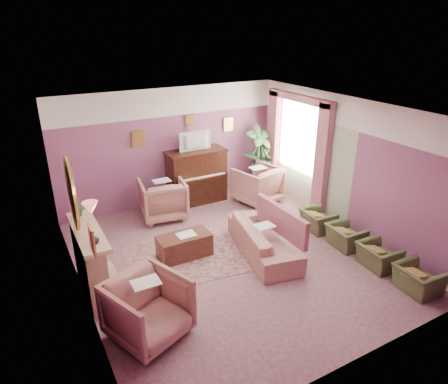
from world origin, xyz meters
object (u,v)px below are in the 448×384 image
floral_armchair_right (257,183)px  olive_chair_d (318,217)px  coffee_table (184,246)px  side_table (262,177)px  olive_chair_b (379,252)px  floral_armchair_left (163,197)px  olive_chair_a (418,275)px  sofa (264,234)px  television (196,140)px  floral_armchair_front (148,306)px  piano (197,177)px  olive_chair_c (346,233)px

floral_armchair_right → olive_chair_d: bearing=-79.7°
coffee_table → side_table: size_ratio=1.43×
olive_chair_b → olive_chair_d: 1.64m
floral_armchair_left → olive_chair_a: bearing=-59.8°
coffee_table → sofa: size_ratio=0.49×
television → olive_chair_a: size_ratio=1.17×
floral_armchair_front → floral_armchair_left: bearing=66.1°
floral_armchair_left → side_table: (2.92, 0.31, -0.16)m
piano → coffee_table: size_ratio=1.40×
sofa → olive_chair_c: bearing=-20.9°
coffee_table → olive_chair_d: size_ratio=1.46×
sofa → floral_armchair_left: (-1.13, 2.40, 0.09)m
sofa → side_table: sofa is taller
olive_chair_a → piano: bearing=107.9°
floral_armchair_left → olive_chair_a: 5.37m
floral_armchair_front → olive_chair_a: 4.40m
olive_chair_d → side_table: bearing=84.8°
floral_armchair_front → piano: bearing=56.4°
floral_armchair_right → floral_armchair_front: (-3.90, -3.16, 0.00)m
piano → floral_armchair_right: size_ratio=1.38×
floral_armchair_front → olive_chair_c: floral_armchair_front is taller
olive_chair_a → olive_chair_d: same height
floral_armchair_right → olive_chair_c: (0.34, -2.68, -0.21)m
floral_armchair_left → side_table: size_ratio=1.45×
piano → coffee_table: piano is taller
olive_chair_d → piano: bearing=122.0°
piano → floral_armchair_front: piano is taller
floral_armchair_front → olive_chair_c: (4.24, 0.48, -0.21)m
olive_chair_a → side_table: 4.95m
piano → olive_chair_a: 5.34m
television → olive_chair_b: bearing=-68.7°
sofa → olive_chair_d: bearing=8.1°
floral_armchair_front → olive_chair_a: floral_armchair_front is taller
piano → floral_armchair_right: piano is taller
floral_armchair_front → olive_chair_b: size_ratio=1.48×
piano → olive_chair_d: bearing=-58.0°
floral_armchair_left → olive_chair_a: floral_armchair_left is taller
floral_armchair_front → side_table: size_ratio=1.45×
sofa → olive_chair_a: bearing=-55.1°
piano → sofa: 2.85m
piano → floral_armchair_left: bearing=-157.6°
sofa → floral_armchair_left: 2.66m
olive_chair_a → olive_chair_c: 1.64m
floral_armchair_left → side_table: bearing=6.0°
piano → side_table: (1.86, -0.13, -0.30)m
olive_chair_c → olive_chair_d: 0.82m
floral_armchair_right → olive_chair_a: (0.34, -4.32, -0.21)m
coffee_table → sofa: bearing=-24.3°
sofa → floral_armchair_right: 2.42m
floral_armchair_left → sofa: bearing=-64.7°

